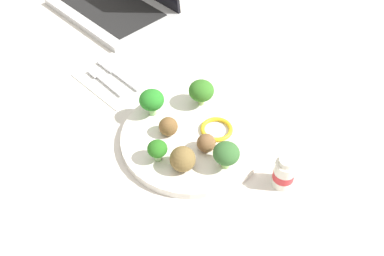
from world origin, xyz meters
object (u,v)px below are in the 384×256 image
object	(u,v)px
broccoli_floret_center	(226,154)
pepper_ring_back_left	(217,129)
broccoli_floret_mid_left	(156,148)
meatball_back_right	(206,143)
yogurt_bottle	(284,173)
plate	(192,138)
broccoli_floret_front_left	(201,91)
knife	(117,73)
meatball_near_rim	(168,126)
meatball_front_right	(183,159)
fork	(104,80)
broccoli_floret_back_right	(152,100)
napkin	(113,80)

from	to	relation	value
broccoli_floret_center	pepper_ring_back_left	bearing A→B (deg)	-35.96
broccoli_floret_mid_left	meatball_back_right	size ratio (longest dim) A/B	1.22
meatball_back_right	yogurt_bottle	distance (m)	0.15
plate	broccoli_floret_center	xyz separation A→B (m)	(-0.10, 0.01, 0.04)
broccoli_floret_front_left	knife	bearing A→B (deg)	16.12
broccoli_floret_center	pepper_ring_back_left	size ratio (longest dim) A/B	0.86
meatball_back_right	plate	bearing A→B (deg)	-8.02
broccoli_floret_mid_left	plate	bearing A→B (deg)	-91.93
meatball_near_rim	meatball_front_right	bearing A→B (deg)	154.96
yogurt_bottle	fork	bearing A→B (deg)	8.39
broccoli_floret_front_left	meatball_near_rim	size ratio (longest dim) A/B	1.54
plate	fork	distance (m)	0.26
broccoli_floret_mid_left	pepper_ring_back_left	bearing A→B (deg)	-102.09
plate	yogurt_bottle	world-z (taller)	yogurt_bottle
broccoli_floret_mid_left	meatball_back_right	bearing A→B (deg)	-120.64
meatball_front_right	fork	bearing A→B (deg)	-8.47
broccoli_floret_back_right	meatball_near_rim	world-z (taller)	broccoli_floret_back_right
broccoli_floret_back_right	meatball_back_right	xyz separation A→B (m)	(-0.14, -0.01, -0.02)
broccoli_floret_back_right	broccoli_floret_mid_left	distance (m)	0.12
broccoli_floret_front_left	meatball_back_right	distance (m)	0.13
yogurt_bottle	meatball_back_right	bearing A→B (deg)	19.85
plate	broccoli_floret_back_right	world-z (taller)	broccoli_floret_back_right
napkin	knife	bearing A→B (deg)	-67.33
broccoli_floret_back_right	plate	bearing A→B (deg)	-170.82
broccoli_floret_mid_left	napkin	world-z (taller)	broccoli_floret_mid_left
broccoli_floret_mid_left	meatball_near_rim	bearing A→B (deg)	-60.45
meatball_front_right	fork	size ratio (longest dim) A/B	0.39
plate	meatball_front_right	distance (m)	0.09
broccoli_floret_back_right	broccoli_floret_mid_left	xyz separation A→B (m)	(-0.10, 0.07, -0.01)
fork	meatball_back_right	bearing A→B (deg)	-177.21
plate	meatball_near_rim	bearing A→B (deg)	39.35
broccoli_floret_front_left	meatball_near_rim	bearing A→B (deg)	98.48
broccoli_floret_back_right	knife	world-z (taller)	broccoli_floret_back_right
napkin	yogurt_bottle	bearing A→B (deg)	-173.74
pepper_ring_back_left	broccoli_floret_center	bearing A→B (deg)	144.04
plate	broccoli_floret_center	bearing A→B (deg)	174.42
broccoli_floret_front_left	broccoli_floret_center	world-z (taller)	broccoli_floret_front_left
meatball_back_right	knife	xyz separation A→B (m)	(0.31, -0.02, -0.03)
meatball_near_rim	yogurt_bottle	xyz separation A→B (m)	(-0.22, -0.07, -0.00)
broccoli_floret_mid_left	meatball_near_rim	size ratio (longest dim) A/B	1.18
broccoli_floret_mid_left	meatball_near_rim	world-z (taller)	broccoli_floret_mid_left
plate	yogurt_bottle	xyz separation A→B (m)	(-0.19, -0.05, 0.02)
plate	broccoli_floret_front_left	bearing A→B (deg)	-55.84
broccoli_floret_back_right	broccoli_floret_center	size ratio (longest dim) A/B	1.04
meatball_front_right	fork	world-z (taller)	meatball_front_right
broccoli_floret_mid_left	pepper_ring_back_left	size ratio (longest dim) A/B	0.69
meatball_near_rim	napkin	size ratio (longest dim) A/B	0.22
fork	knife	world-z (taller)	same
plate	pepper_ring_back_left	xyz separation A→B (m)	(-0.03, -0.04, 0.01)
pepper_ring_back_left	yogurt_bottle	world-z (taller)	yogurt_bottle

